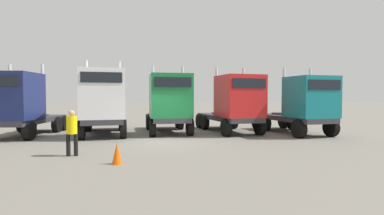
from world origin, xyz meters
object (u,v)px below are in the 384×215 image
object	(u,v)px
visitor_in_hivis	(72,129)
traffic_cone_near	(117,153)
semi_truck_green	(169,103)
semi_truck_teal	(303,105)
semi_truck_red	(235,103)
semi_truck_navy	(19,104)
semi_truck_white	(103,103)

from	to	relation	value
visitor_in_hivis	traffic_cone_near	size ratio (longest dim) A/B	2.44
semi_truck_green	visitor_in_hivis	size ratio (longest dim) A/B	3.45
semi_truck_teal	visitor_in_hivis	world-z (taller)	semi_truck_teal
semi_truck_red	visitor_in_hivis	bearing A→B (deg)	-63.06
semi_truck_green	semi_truck_red	world-z (taller)	semi_truck_green
semi_truck_teal	semi_truck_navy	bearing A→B (deg)	-102.66
semi_truck_navy	semi_truck_teal	size ratio (longest dim) A/B	0.94
visitor_in_hivis	traffic_cone_near	world-z (taller)	visitor_in_hivis
semi_truck_teal	traffic_cone_near	distance (m)	12.29
semi_truck_navy	semi_truck_teal	xyz separation A→B (m)	(16.62, 0.11, -0.10)
semi_truck_white	semi_truck_red	bearing A→B (deg)	85.36
visitor_in_hivis	traffic_cone_near	distance (m)	2.63
semi_truck_teal	traffic_cone_near	xyz separation A→B (m)	(-9.84, -7.23, -1.45)
semi_truck_green	semi_truck_navy	bearing A→B (deg)	-90.47
semi_truck_white	visitor_in_hivis	distance (m)	5.83
visitor_in_hivis	semi_truck_white	bearing A→B (deg)	170.20
semi_truck_green	semi_truck_teal	xyz separation A→B (m)	(8.12, -0.93, -0.09)
semi_truck_green	visitor_in_hivis	world-z (taller)	semi_truck_green
semi_truck_green	semi_truck_red	bearing A→B (deg)	82.73
semi_truck_red	visitor_in_hivis	distance (m)	10.33
semi_truck_navy	visitor_in_hivis	distance (m)	7.38
semi_truck_navy	semi_truck_green	xyz separation A→B (m)	(8.50, 1.04, -0.01)
semi_truck_teal	traffic_cone_near	size ratio (longest dim) A/B	8.60
semi_truck_green	semi_truck_teal	size ratio (longest dim) A/B	0.98
visitor_in_hivis	traffic_cone_near	bearing A→B (deg)	42.04
traffic_cone_near	semi_truck_teal	bearing A→B (deg)	36.30
semi_truck_navy	visitor_in_hivis	world-z (taller)	semi_truck_navy
semi_truck_navy	semi_truck_green	size ratio (longest dim) A/B	0.96
semi_truck_green	semi_truck_teal	distance (m)	8.17
semi_truck_teal	visitor_in_hivis	xyz separation A→B (m)	(-11.86, -5.69, -0.77)
semi_truck_green	traffic_cone_near	distance (m)	8.47
semi_truck_white	semi_truck_teal	world-z (taller)	semi_truck_white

